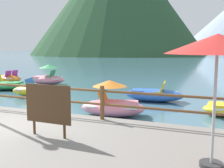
# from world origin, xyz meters

# --- Properties ---
(ground_plane) EXTENTS (200.00, 200.00, 0.00)m
(ground_plane) POSITION_xyz_m (0.00, 40.00, 0.00)
(ground_plane) COLOR #477084
(dock_railing) EXTENTS (23.92, 0.12, 0.95)m
(dock_railing) POSITION_xyz_m (-0.00, 1.55, 0.98)
(dock_railing) COLOR brown
(dock_railing) RESTS_ON promenade_dock
(sign_board) EXTENTS (1.18, 0.08, 1.19)m
(sign_board) POSITION_xyz_m (1.83, -0.23, 1.13)
(sign_board) COLOR silver
(sign_board) RESTS_ON promenade_dock
(beach_umbrella) EXTENTS (1.70, 1.70, 2.24)m
(beach_umbrella) POSITION_xyz_m (5.33, -0.58, 2.45)
(beach_umbrella) COLOR #B2B2B7
(beach_umbrella) RESTS_ON promenade_dock
(pedal_boat_0) EXTENTS (2.78, 1.95, 0.82)m
(pedal_boat_0) POSITION_xyz_m (-5.91, 6.67, 0.25)
(pedal_boat_0) COLOR green
(pedal_boat_0) RESTS_ON ground
(pedal_boat_1) EXTENTS (2.71, 1.85, 0.89)m
(pedal_boat_1) POSITION_xyz_m (-2.81, 5.61, 0.30)
(pedal_boat_1) COLOR yellow
(pedal_boat_1) RESTS_ON ground
(pedal_boat_2) EXTENTS (2.68, 1.43, 0.88)m
(pedal_boat_2) POSITION_xyz_m (2.71, 6.55, 0.29)
(pedal_boat_2) COLOR blue
(pedal_boat_2) RESTS_ON ground
(pedal_boat_3) EXTENTS (2.49, 1.82, 1.27)m
(pedal_boat_3) POSITION_xyz_m (-4.88, 9.39, 0.43)
(pedal_boat_3) COLOR pink
(pedal_boat_3) RESTS_ON ground
(pedal_boat_6) EXTENTS (2.46, 1.68, 1.26)m
(pedal_boat_6) POSITION_xyz_m (1.94, 3.47, 0.43)
(pedal_boat_6) COLOR pink
(pedal_boat_6) RESTS_ON ground
(pedal_boat_7) EXTENTS (2.38, 1.77, 0.84)m
(pedal_boat_7) POSITION_xyz_m (-7.94, 9.30, 0.26)
(pedal_boat_7) COLOR orange
(pedal_boat_7) RESTS_ON ground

